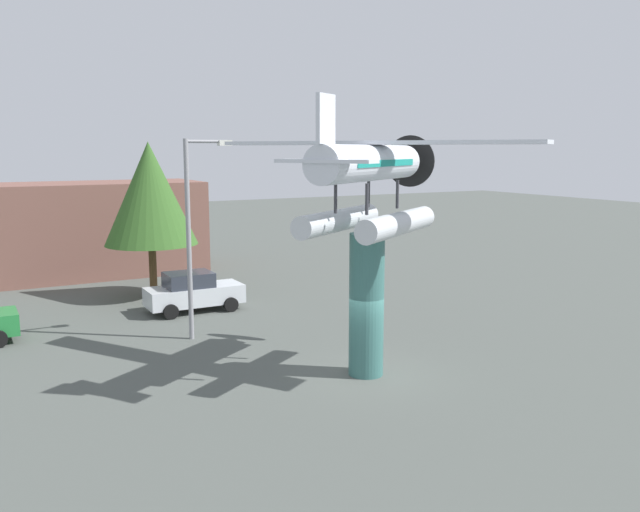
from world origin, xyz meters
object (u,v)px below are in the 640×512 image
at_px(display_pedestal, 366,305).
at_px(car_mid_silver, 193,292).
at_px(streetlight_primary, 194,224).
at_px(tree_east, 150,194).
at_px(floatplane_monument, 370,179).
at_px(storefront_building, 90,229).

height_order(display_pedestal, car_mid_silver, display_pedestal).
bearing_deg(display_pedestal, car_mid_silver, 101.40).
distance_m(streetlight_primary, tree_east, 7.84).
height_order(display_pedestal, floatplane_monument, floatplane_monument).
bearing_deg(display_pedestal, floatplane_monument, 33.05).
bearing_deg(tree_east, floatplane_monument, -77.99).
bearing_deg(storefront_building, car_mid_silver, -78.62).
bearing_deg(storefront_building, streetlight_primary, -86.12).
distance_m(display_pedestal, floatplane_monument, 3.94).
height_order(car_mid_silver, storefront_building, storefront_building).
relative_size(display_pedestal, streetlight_primary, 0.61).
relative_size(display_pedestal, floatplane_monument, 0.49).
xyz_separation_m(car_mid_silver, tree_east, (-0.78, 3.68, 4.13)).
distance_m(display_pedestal, car_mid_silver, 10.96).
height_order(floatplane_monument, storefront_building, floatplane_monument).
xyz_separation_m(floatplane_monument, car_mid_silver, (-2.26, 10.59, -5.32)).
xyz_separation_m(car_mid_silver, storefront_building, (-2.28, 11.34, 1.74)).
bearing_deg(floatplane_monument, streetlight_primary, 85.31).
bearing_deg(floatplane_monument, storefront_building, 68.65).
distance_m(floatplane_monument, storefront_building, 22.68).
bearing_deg(tree_east, display_pedestal, -78.47).
distance_m(display_pedestal, storefront_building, 22.44).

